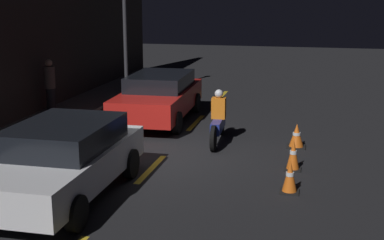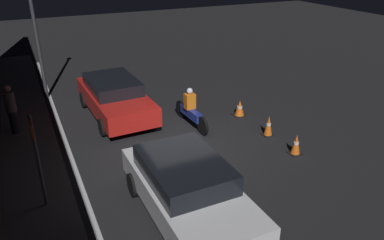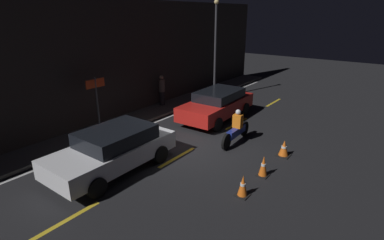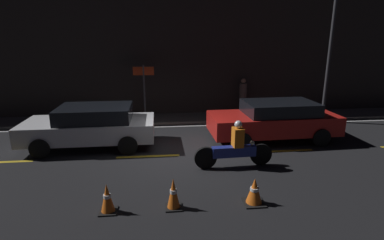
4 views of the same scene
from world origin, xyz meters
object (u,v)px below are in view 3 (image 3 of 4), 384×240
Objects in this scene: motorcycle at (236,129)px; traffic_cone_far at (284,148)px; pedestrian at (162,90)px; street_lamp at (215,45)px; traffic_cone_near at (243,186)px; sedan_white at (113,149)px; shop_sign at (96,94)px; taxi_red at (217,104)px; traffic_cone_mid at (263,166)px.

motorcycle reaches higher than traffic_cone_far.
street_lamp reaches higher than pedestrian.
street_lamp reaches higher than traffic_cone_near.
street_lamp reaches higher than sedan_white.
shop_sign reaches higher than sedan_white.
shop_sign is (-2.79, 5.24, 1.24)m from motorcycle.
taxi_red is 6.82m from traffic_cone_near.
shop_sign reaches higher than traffic_cone_near.
pedestrian is at bearing 56.89° from traffic_cone_near.
shop_sign is at bearing 174.09° from street_lamp.
sedan_white is at bearing -1.94° from taxi_red.
shop_sign is at bearing 86.21° from traffic_cone_near.
sedan_white is at bearing 136.37° from traffic_cone_far.
taxi_red is 2.73× the size of pedestrian.
taxi_red is at bearing 38.83° from traffic_cone_near.
traffic_cone_far is 0.11× the size of street_lamp.
pedestrian is at bearing 158.28° from street_lamp.
traffic_cone_mid is at bearing -137.31° from street_lamp.
sedan_white is 5.00m from traffic_cone_mid.
taxi_red is at bearing -32.08° from shop_sign.
traffic_cone_mid is 0.12× the size of street_lamp.
motorcycle is at bearing 153.36° from sedan_white.
traffic_cone_near is at bearing -93.79° from shop_sign.
taxi_red is 5.78m from shop_sign.
traffic_cone_far is at bearing -103.24° from pedestrian.
pedestrian reaches higher than sedan_white.
street_lamp is at bearing 37.51° from traffic_cone_near.
taxi_red is 5.78m from traffic_cone_mid.
traffic_cone_near is (-5.30, -4.27, -0.45)m from taxi_red.
motorcycle is (-2.03, -2.22, -0.20)m from taxi_red.
traffic_cone_far is at bearing 0.20° from traffic_cone_near.
traffic_cone_near is 7.45m from shop_sign.
traffic_cone_mid is at bearing -135.05° from motorcycle.
pedestrian reaches higher than taxi_red.
pedestrian is (-0.22, 3.53, 0.22)m from taxi_red.
sedan_white is at bearing 121.66° from traffic_cone_mid.
traffic_cone_mid is (-1.85, -2.04, -0.22)m from motorcycle.
sedan_white is 6.50m from taxi_red.
taxi_red is 1.93× the size of shop_sign.
traffic_cone_far is 8.02m from pedestrian.
traffic_cone_near is 9.33m from pedestrian.
taxi_red is 3.54m from pedestrian.
sedan_white is 7.04× the size of traffic_cone_far.
motorcycle is at bearing 47.80° from traffic_cone_mid.
motorcycle is at bearing 45.49° from taxi_red.
traffic_cone_far is 8.77m from street_lamp.
sedan_white is at bearing 150.89° from motorcycle.
street_lamp is at bearing 42.69° from traffic_cone_mid.
shop_sign is at bearing -173.70° from pedestrian.
sedan_white is 1.82× the size of shop_sign.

